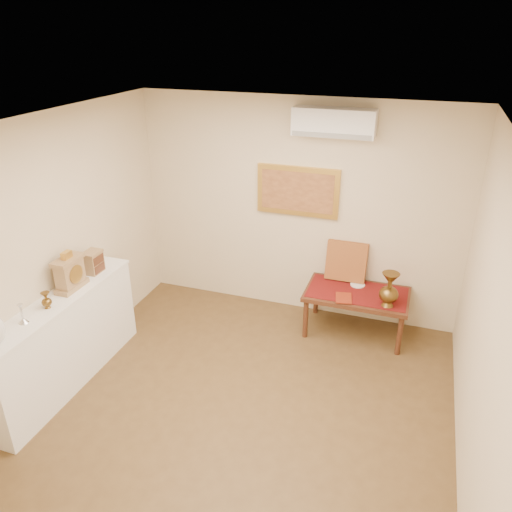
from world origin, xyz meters
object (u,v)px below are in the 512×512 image
at_px(display_ledge, 64,342).
at_px(mantel_clock, 70,273).
at_px(low_table, 357,297).
at_px(wooden_chest, 93,262).
at_px(brass_urn_tall, 390,286).

distance_m(display_ledge, mantel_clock, 0.71).
bearing_deg(low_table, mantel_clock, -148.59).
height_order(mantel_clock, wooden_chest, mantel_clock).
bearing_deg(mantel_clock, low_table, 31.41).
xyz_separation_m(brass_urn_tall, wooden_chest, (-3.04, -1.05, 0.30)).
relative_size(display_ledge, low_table, 1.68).
distance_m(brass_urn_tall, mantel_clock, 3.37).
xyz_separation_m(display_ledge, low_table, (2.67, 1.88, -0.01)).
relative_size(brass_urn_tall, low_table, 0.41).
distance_m(wooden_chest, low_table, 3.02).
bearing_deg(brass_urn_tall, display_ledge, -151.08).
relative_size(display_ledge, mantel_clock, 4.93).
relative_size(brass_urn_tall, wooden_chest, 2.00).
height_order(brass_urn_tall, low_table, brass_urn_tall).
bearing_deg(wooden_chest, brass_urn_tall, 19.02).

